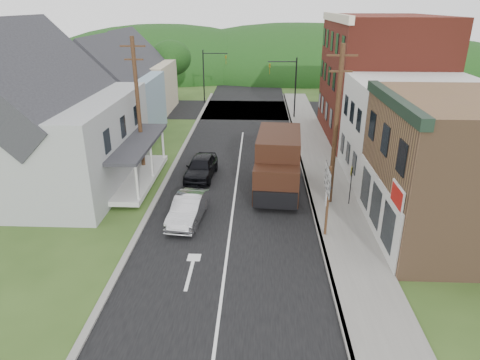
# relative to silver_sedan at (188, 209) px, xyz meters

# --- Properties ---
(ground) EXTENTS (120.00, 120.00, 0.00)m
(ground) POSITION_rel_silver_sedan_xyz_m (2.31, -1.04, -0.69)
(ground) COLOR #2D4719
(ground) RESTS_ON ground
(road) EXTENTS (9.00, 90.00, 0.02)m
(road) POSITION_rel_silver_sedan_xyz_m (2.31, 8.96, -0.69)
(road) COLOR black
(road) RESTS_ON ground
(cross_road) EXTENTS (60.00, 9.00, 0.02)m
(cross_road) POSITION_rel_silver_sedan_xyz_m (2.31, 25.96, -0.69)
(cross_road) COLOR black
(cross_road) RESTS_ON ground
(sidewalk_right) EXTENTS (2.80, 55.00, 0.15)m
(sidewalk_right) POSITION_rel_silver_sedan_xyz_m (8.21, 6.96, -0.62)
(sidewalk_right) COLOR slate
(sidewalk_right) RESTS_ON ground
(curb_right) EXTENTS (0.20, 55.00, 0.15)m
(curb_right) POSITION_rel_silver_sedan_xyz_m (6.86, 6.96, -0.62)
(curb_right) COLOR slate
(curb_right) RESTS_ON ground
(curb_left) EXTENTS (0.30, 55.00, 0.12)m
(curb_left) POSITION_rel_silver_sedan_xyz_m (-2.34, 6.96, -0.63)
(curb_left) COLOR slate
(curb_left) RESTS_ON ground
(storefront_tan) EXTENTS (8.00, 8.00, 7.00)m
(storefront_tan) POSITION_rel_silver_sedan_xyz_m (13.61, -1.04, 2.81)
(storefront_tan) COLOR brown
(storefront_tan) RESTS_ON ground
(storefront_white) EXTENTS (8.00, 7.00, 6.50)m
(storefront_white) POSITION_rel_silver_sedan_xyz_m (13.61, 6.46, 2.56)
(storefront_white) COLOR silver
(storefront_white) RESTS_ON ground
(storefront_red) EXTENTS (8.00, 12.00, 10.00)m
(storefront_red) POSITION_rel_silver_sedan_xyz_m (13.61, 15.96, 4.31)
(storefront_red) COLOR maroon
(storefront_red) RESTS_ON ground
(house_gray) EXTENTS (10.20, 12.24, 8.35)m
(house_gray) POSITION_rel_silver_sedan_xyz_m (-9.69, 4.96, 3.54)
(house_gray) COLOR #A0A3A5
(house_gray) RESTS_ON ground
(house_blue) EXTENTS (7.14, 8.16, 7.28)m
(house_blue) POSITION_rel_silver_sedan_xyz_m (-8.69, 15.96, 3.00)
(house_blue) COLOR #7C94AA
(house_blue) RESTS_ON ground
(house_cream) EXTENTS (7.14, 8.16, 7.28)m
(house_cream) POSITION_rel_silver_sedan_xyz_m (-9.19, 24.96, 3.00)
(house_cream) COLOR #BEB093
(house_cream) RESTS_ON ground
(utility_pole_right) EXTENTS (1.60, 0.26, 9.00)m
(utility_pole_right) POSITION_rel_silver_sedan_xyz_m (7.91, 2.46, 3.96)
(utility_pole_right) COLOR #472D19
(utility_pole_right) RESTS_ON ground
(utility_pole_left) EXTENTS (1.60, 0.26, 9.00)m
(utility_pole_left) POSITION_rel_silver_sedan_xyz_m (-4.19, 6.96, 3.96)
(utility_pole_left) COLOR #472D19
(utility_pole_left) RESTS_ON ground
(traffic_signal_right) EXTENTS (2.87, 0.20, 6.00)m
(traffic_signal_right) POSITION_rel_silver_sedan_xyz_m (6.61, 22.46, 3.06)
(traffic_signal_right) COLOR black
(traffic_signal_right) RESTS_ON ground
(traffic_signal_left) EXTENTS (2.87, 0.20, 6.00)m
(traffic_signal_left) POSITION_rel_silver_sedan_xyz_m (-2.00, 29.46, 3.06)
(traffic_signal_left) COLOR black
(traffic_signal_left) RESTS_ON ground
(tree_left_b) EXTENTS (4.80, 4.80, 6.94)m
(tree_left_b) POSITION_rel_silver_sedan_xyz_m (-14.69, 10.96, 4.19)
(tree_left_b) COLOR #382616
(tree_left_b) RESTS_ON ground
(tree_left_c) EXTENTS (5.80, 5.80, 8.41)m
(tree_left_c) POSITION_rel_silver_sedan_xyz_m (-16.69, 18.96, 5.24)
(tree_left_c) COLOR #382616
(tree_left_c) RESTS_ON ground
(tree_left_d) EXTENTS (4.80, 4.80, 6.94)m
(tree_left_d) POSITION_rel_silver_sedan_xyz_m (-6.69, 30.96, 4.19)
(tree_left_d) COLOR #382616
(tree_left_d) RESTS_ON ground
(forested_ridge) EXTENTS (90.00, 30.00, 16.00)m
(forested_ridge) POSITION_rel_silver_sedan_xyz_m (2.31, 53.96, -0.69)
(forested_ridge) COLOR black
(forested_ridge) RESTS_ON ground
(silver_sedan) EXTENTS (1.90, 4.35, 1.39)m
(silver_sedan) POSITION_rel_silver_sedan_xyz_m (0.00, 0.00, 0.00)
(silver_sedan) COLOR #B5B4B9
(silver_sedan) RESTS_ON ground
(dark_sedan) EXTENTS (2.10, 4.52, 1.50)m
(dark_sedan) POSITION_rel_silver_sedan_xyz_m (-0.09, 6.14, 0.06)
(dark_sedan) COLOR black
(dark_sedan) RESTS_ON ground
(delivery_van) EXTENTS (3.07, 6.56, 3.57)m
(delivery_van) POSITION_rel_silver_sedan_xyz_m (4.92, 4.22, 1.11)
(delivery_van) COLOR black
(delivery_van) RESTS_ON ground
(route_sign_cluster) EXTENTS (0.20, 2.09, 3.65)m
(route_sign_cluster) POSITION_rel_silver_sedan_xyz_m (7.05, -1.42, 1.82)
(route_sign_cluster) COLOR #472D19
(route_sign_cluster) RESTS_ON sidewalk_right
(warning_sign) EXTENTS (0.22, 0.63, 2.37)m
(warning_sign) POSITION_rel_silver_sedan_xyz_m (8.95, 2.18, 0.97)
(warning_sign) COLOR black
(warning_sign) RESTS_ON sidewalk_right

